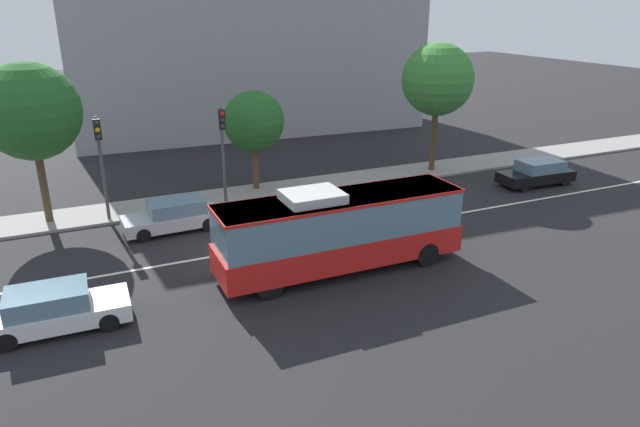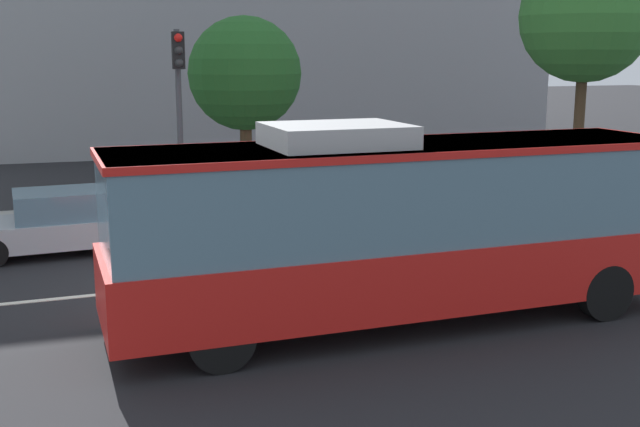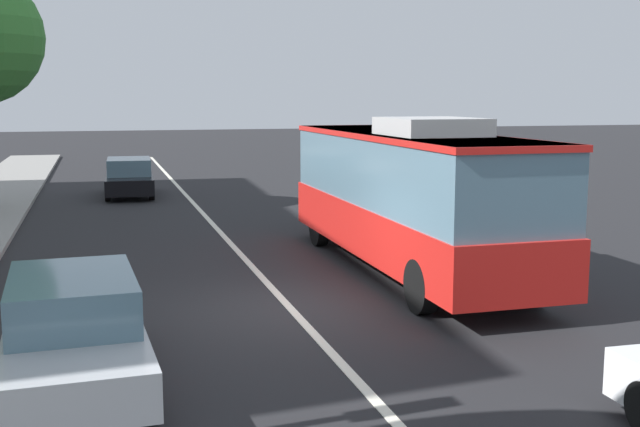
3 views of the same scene
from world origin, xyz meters
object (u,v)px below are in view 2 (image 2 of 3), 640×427
Objects in this scene: transit_bus at (401,220)px; traffic_light_mid_block at (179,92)px; street_tree_kerbside_centre at (245,74)px; sedan_silver at (65,222)px; street_tree_kerbside_left at (586,17)px.

transit_bus is 9.66m from traffic_light_mid_block.
transit_bus is 11.44m from street_tree_kerbside_centre.
street_tree_kerbside_centre is (0.18, 11.23, 2.16)m from transit_bus.
street_tree_kerbside_centre is at bearing -144.99° from sedan_silver.
traffic_light_mid_block is at bearing 102.96° from transit_bus.
traffic_light_mid_block is 0.92× the size of street_tree_kerbside_centre.
street_tree_kerbside_centre is (-11.37, 0.95, -1.79)m from street_tree_kerbside_left.
street_tree_kerbside_centre reaches higher than transit_bus.
street_tree_kerbside_left is at bearing 41.75° from transit_bus.
transit_bus is 8.85m from sedan_silver.
transit_bus is 1.92× the size of traffic_light_mid_block.
street_tree_kerbside_left is at bearing -171.67° from sedan_silver.
street_tree_kerbside_left reaches higher than street_tree_kerbside_centre.
street_tree_kerbside_centre reaches higher than traffic_light_mid_block.
sedan_silver is at bearing -50.75° from traffic_light_mid_block.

